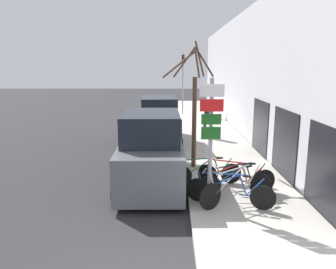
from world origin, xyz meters
name	(u,v)px	position (x,y,z in m)	size (l,w,h in m)	color
ground_plane	(160,144)	(0.00, 11.20, 0.00)	(80.00, 80.00, 0.00)	#28282B
sidewalk_curb	(208,131)	(2.60, 14.00, 0.07)	(3.20, 32.00, 0.15)	#ADA89E
building_facade	(241,75)	(4.35, 13.92, 3.23)	(0.23, 32.00, 6.50)	#BCBCC1
signpost	(211,135)	(1.51, 3.71, 2.02)	(0.60, 0.12, 3.29)	#939399
bicycle_0	(229,192)	(2.04, 3.71, 0.53)	(2.22, 0.81, 0.89)	black
bicycle_1	(236,187)	(2.26, 3.97, 0.56)	(2.08, 1.45, 0.96)	black
bicycle_2	(238,182)	(2.37, 4.35, 0.55)	(2.29, 0.80, 0.95)	black
bicycle_3	(233,178)	(2.33, 4.79, 0.53)	(1.96, 1.22, 0.90)	black
bicycle_4	(207,173)	(1.61, 5.21, 0.53)	(2.18, 0.53, 0.89)	black
parked_car_0	(152,152)	(-0.09, 5.65, 1.06)	(2.17, 4.68, 2.34)	#51565B
parked_car_1	(159,123)	(-0.07, 11.18, 1.05)	(2.24, 4.65, 2.30)	black
pedestrian_near	(208,118)	(2.37, 11.96, 1.17)	(0.46, 0.39, 1.77)	#333338
street_tree	(194,108)	(1.32, 7.08, 2.27)	(1.80, 1.58, 4.41)	#4C3828
traffic_light	(183,76)	(1.39, 20.32, 3.03)	(0.20, 0.30, 4.50)	#939399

